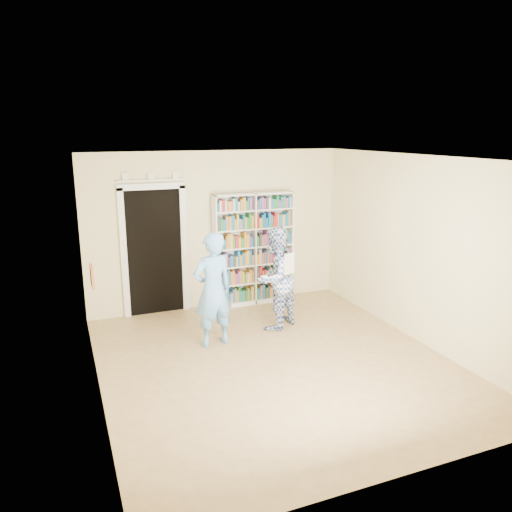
# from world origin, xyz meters

# --- Properties ---
(floor) EXTENTS (5.00, 5.00, 0.00)m
(floor) POSITION_xyz_m (0.00, 0.00, 0.00)
(floor) COLOR olive
(floor) RESTS_ON ground
(ceiling) EXTENTS (5.00, 5.00, 0.00)m
(ceiling) POSITION_xyz_m (0.00, 0.00, 2.70)
(ceiling) COLOR white
(ceiling) RESTS_ON wall_back
(wall_back) EXTENTS (4.50, 0.00, 4.50)m
(wall_back) POSITION_xyz_m (0.00, 2.50, 1.35)
(wall_back) COLOR beige
(wall_back) RESTS_ON floor
(wall_left) EXTENTS (0.00, 5.00, 5.00)m
(wall_left) POSITION_xyz_m (-2.25, 0.00, 1.35)
(wall_left) COLOR beige
(wall_left) RESTS_ON floor
(wall_right) EXTENTS (0.00, 5.00, 5.00)m
(wall_right) POSITION_xyz_m (2.25, 0.00, 1.35)
(wall_right) COLOR beige
(wall_right) RESTS_ON floor
(bookshelf) EXTENTS (1.44, 0.27, 1.98)m
(bookshelf) POSITION_xyz_m (0.61, 2.34, 1.00)
(bookshelf) COLOR white
(bookshelf) RESTS_ON floor
(doorway) EXTENTS (1.10, 0.08, 2.43)m
(doorway) POSITION_xyz_m (-1.10, 2.48, 1.18)
(doorway) COLOR black
(doorway) RESTS_ON floor
(wall_art) EXTENTS (0.03, 0.25, 0.25)m
(wall_art) POSITION_xyz_m (-2.23, 0.20, 1.40)
(wall_art) COLOR brown
(wall_art) RESTS_ON wall_left
(man_blue) EXTENTS (0.67, 0.51, 1.66)m
(man_blue) POSITION_xyz_m (-0.59, 0.87, 0.83)
(man_blue) COLOR #68A7E8
(man_blue) RESTS_ON floor
(man_plaid) EXTENTS (0.99, 0.93, 1.61)m
(man_plaid) POSITION_xyz_m (0.50, 1.14, 0.81)
(man_plaid) COLOR #2D4789
(man_plaid) RESTS_ON floor
(paper_sheet) EXTENTS (0.21, 0.10, 0.32)m
(paper_sheet) POSITION_xyz_m (0.63, 0.92, 1.08)
(paper_sheet) COLOR white
(paper_sheet) RESTS_ON man_plaid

